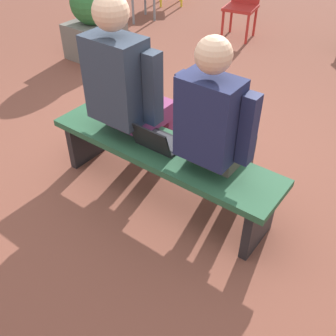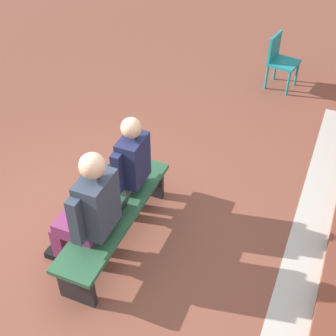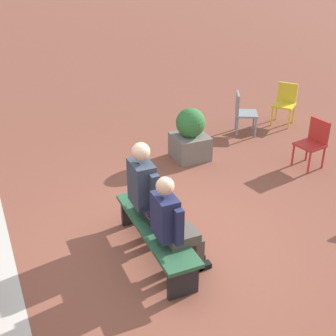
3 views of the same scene
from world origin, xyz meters
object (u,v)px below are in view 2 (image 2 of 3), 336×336
at_px(person_adult, 88,210).
at_px(plastic_chair_far_right, 280,58).
at_px(bench, 116,218).
at_px(person_student, 125,167).
at_px(laptop, 114,209).

xyz_separation_m(person_adult, plastic_chair_far_right, (-4.27, 0.90, -0.28)).
bearing_deg(bench, plastic_chair_far_right, 168.08).
distance_m(person_student, plastic_chair_far_right, 3.65).
distance_m(person_adult, plastic_chair_far_right, 4.37).
height_order(person_adult, plastic_chair_far_right, person_adult).
height_order(person_student, person_adult, person_adult).
bearing_deg(person_student, person_adult, -0.46).
xyz_separation_m(person_student, plastic_chair_far_right, (-3.53, 0.90, -0.24)).
relative_size(person_adult, laptop, 4.51).
distance_m(bench, laptop, 0.15).
bearing_deg(person_adult, laptop, 165.21).
bearing_deg(laptop, plastic_chair_far_right, 168.31).
bearing_deg(plastic_chair_far_right, bench, -11.92).
distance_m(person_student, laptop, 0.47).
height_order(person_student, plastic_chair_far_right, person_student).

